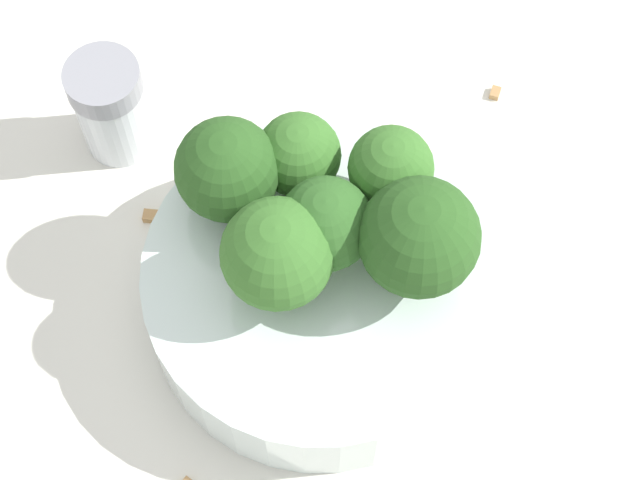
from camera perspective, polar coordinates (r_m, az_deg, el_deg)
name	(u,v)px	position (r m, az deg, el deg)	size (l,w,h in m)	color
ground_plane	(320,308)	(0.54, 0.00, -3.67)	(3.00, 3.00, 0.00)	silver
bowl	(320,290)	(0.52, 0.00, -2.69)	(0.17, 0.17, 0.05)	silver
broccoli_floret_0	(277,255)	(0.47, -2.28, -0.81)	(0.05, 0.05, 0.06)	#7A9E5B
broccoli_floret_1	(333,228)	(0.48, 0.69, 0.65)	(0.04, 0.04, 0.05)	#7A9E5B
broccoli_floret_2	(227,170)	(0.49, -4.96, 3.73)	(0.05, 0.05, 0.05)	#84AD66
broccoli_floret_3	(419,239)	(0.47, 5.30, 0.08)	(0.05, 0.05, 0.07)	#7A9E5B
broccoli_floret_4	(298,156)	(0.50, -1.16, 4.50)	(0.04, 0.04, 0.05)	#8EB770
broccoli_floret_5	(391,171)	(0.49, 3.79, 3.71)	(0.04, 0.04, 0.05)	#7A9E5B
pepper_shaker	(111,107)	(0.57, -11.07, 6.98)	(0.04, 0.04, 0.06)	silver
almond_crumb_1	(151,214)	(0.57, -8.99, 1.36)	(0.01, 0.01, 0.01)	#AD7F4C
almond_crumb_2	(496,91)	(0.61, 9.35, 7.85)	(0.01, 0.01, 0.01)	#AD7F4C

